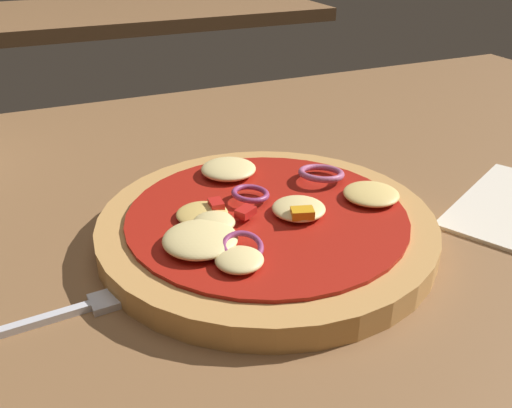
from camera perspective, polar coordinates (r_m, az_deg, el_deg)
name	(u,v)px	position (r m, az deg, el deg)	size (l,w,h in m)	color
dining_table	(293,268)	(0.42, 3.84, -6.61)	(1.21, 0.85, 0.03)	brown
pizza	(266,224)	(0.42, 1.01, -2.12)	(0.25, 0.25, 0.03)	tan
fork	(50,318)	(0.37, -20.42, -10.90)	(0.18, 0.03, 0.01)	silver
background_table	(150,12)	(1.57, -10.82, 18.83)	(0.86, 0.47, 0.03)	brown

